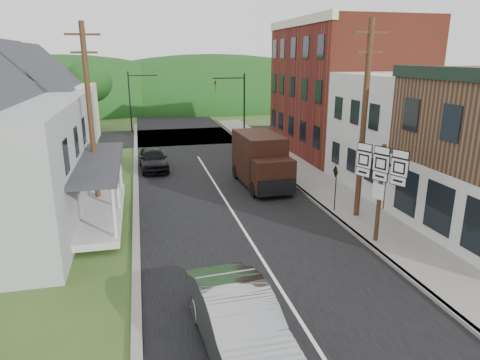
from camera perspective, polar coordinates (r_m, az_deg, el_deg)
ground at (r=16.27m, az=3.25°, el=-11.04°), size 120.00×120.00×0.00m
road at (r=25.33m, az=-3.15°, el=-0.90°), size 9.00×90.00×0.02m
cross_road at (r=41.73m, az=-7.32°, el=5.80°), size 60.00×9.00×0.02m
sidewalk_right at (r=25.17m, az=11.02°, el=-1.12°), size 2.80×55.00×0.15m
curb_right at (r=24.65m, az=8.16°, el=-1.34°), size 0.20×55.00×0.15m
curb_left at (r=23.06m, az=-13.71°, el=-2.94°), size 0.30×55.00×0.12m
storefront_white at (r=26.71m, az=22.54°, el=5.95°), size 8.00×7.00×6.50m
storefront_red at (r=34.60m, az=13.66°, el=11.72°), size 8.00×12.00×10.00m
house_blue at (r=31.81m, az=-25.78°, el=7.85°), size 7.14×8.16×7.28m
house_cream at (r=40.68m, az=-23.90°, el=9.56°), size 7.14×8.16×7.28m
utility_pole_right at (r=20.11m, az=16.17°, el=7.62°), size 1.60×0.26×9.00m
utility_pole_left at (r=22.14m, az=-19.33°, el=8.09°), size 1.60×0.26×9.00m
traffic_signal_right at (r=38.48m, az=-0.46°, el=10.71°), size 2.87×0.20×6.00m
traffic_signal_left at (r=44.50m, az=-13.62°, el=11.01°), size 2.87×0.20×6.00m
tree_left_d at (r=46.17m, az=-19.68°, el=12.12°), size 4.80×4.80×6.94m
forested_ridge at (r=69.37m, az=-9.87°, el=9.81°), size 90.00×30.00×16.00m
silver_sedan at (r=11.56m, az=-0.10°, el=-18.56°), size 2.24×5.28×1.70m
dark_sedan at (r=29.49m, az=-11.50°, el=2.76°), size 1.99×4.48×1.50m
delivery_van at (r=25.05m, az=2.84°, el=2.59°), size 2.44×5.55×3.06m
route_sign_cluster at (r=17.72m, az=18.19°, el=0.02°), size 1.01×2.12×4.01m
warning_sign at (r=21.12m, az=12.62°, el=-0.22°), size 0.11×0.63×2.29m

